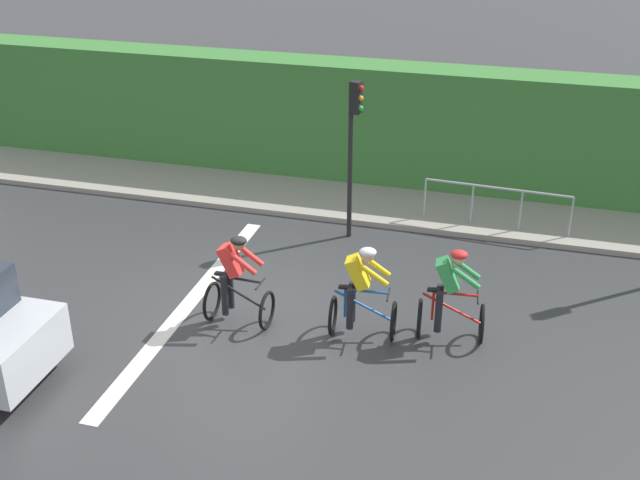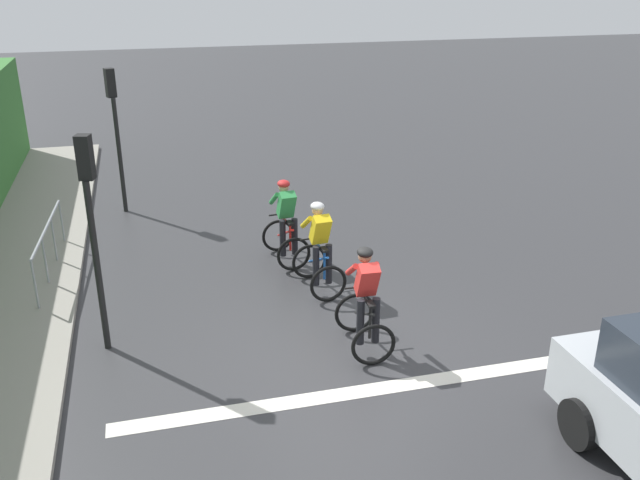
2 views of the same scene
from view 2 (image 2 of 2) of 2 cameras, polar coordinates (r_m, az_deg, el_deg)
The scene contains 8 objects.
ground_plane at distance 10.61m, azimuth 2.17°, elevation -9.53°, with size 80.00×80.00×0.00m, color #333335.
road_marking_stop_line at distance 9.84m, azimuth 3.82°, elevation -12.37°, with size 7.00×0.30×0.01m, color silver.
cyclist_lead at distance 13.43m, azimuth -2.85°, elevation 1.36°, with size 0.79×1.14×1.66m.
cyclist_second at distance 12.21m, azimuth -0.06°, elevation -0.82°, with size 0.78×1.14×1.66m.
cyclist_mid at distance 10.40m, azimuth 3.79°, elevation -5.22°, with size 0.72×1.10×1.66m.
traffic_light_near_crossing at distance 10.42m, azimuth -18.46°, elevation 2.24°, with size 0.25×0.31×3.34m.
traffic_light_far_junction at distance 16.53m, azimuth -16.68°, elevation 9.64°, with size 0.25×0.30×3.34m.
pedestrian_railing_kerbside at distance 13.71m, azimuth -21.64°, elevation 0.08°, with size 0.23×3.09×1.03m.
Camera 2 is at (-2.66, -8.61, 5.60)m, focal length 38.54 mm.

